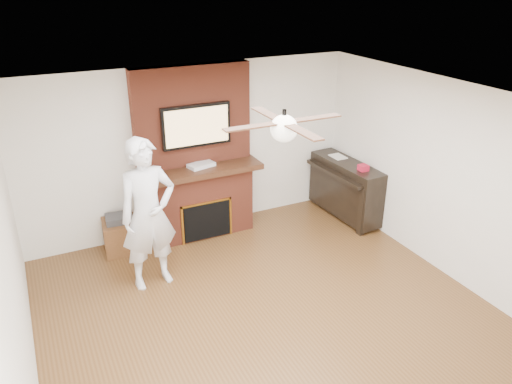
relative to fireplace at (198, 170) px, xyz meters
name	(u,v)px	position (x,y,z in m)	size (l,w,h in m)	color
room_shell	(282,229)	(0.00, -2.55, 0.25)	(5.36, 5.86, 2.86)	#4F3117
fireplace	(198,170)	(0.00, 0.00, 0.00)	(1.78, 0.64, 2.50)	maroon
tv	(196,126)	(0.00, -0.05, 0.68)	(1.00, 0.08, 0.60)	black
ceiling_fan	(284,127)	(0.00, -2.55, 1.34)	(1.21, 1.21, 0.31)	black
person	(148,215)	(-1.01, -1.05, -0.03)	(0.71, 0.47, 1.93)	silver
side_table	(121,234)	(-1.21, -0.07, -0.74)	(0.52, 0.52, 0.55)	#553118
piano	(346,188)	(2.27, -0.55, -0.50)	(0.59, 1.43, 1.02)	black
cable_box	(201,165)	(0.03, -0.10, 0.11)	(0.37, 0.21, 0.05)	silver
candle_orange	(202,235)	(-0.07, -0.24, -0.94)	(0.07, 0.07, 0.10)	#D25918
candle_green	(205,232)	(0.01, -0.16, -0.95)	(0.06, 0.06, 0.10)	#487930
candle_cream	(218,232)	(0.19, -0.24, -0.95)	(0.08, 0.08, 0.09)	beige
candle_blue	(218,230)	(0.22, -0.17, -0.96)	(0.06, 0.06, 0.08)	teal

